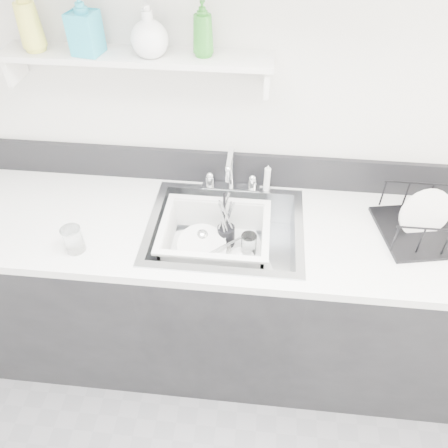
# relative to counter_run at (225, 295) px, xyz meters

# --- Properties ---
(room_shell) EXTENTS (3.50, 3.00, 2.60)m
(room_shell) POSITION_rel_counter_run_xyz_m (0.00, -0.80, 1.22)
(room_shell) COLOR silver
(room_shell) RESTS_ON ground
(counter_run) EXTENTS (3.20, 0.62, 0.92)m
(counter_run) POSITION_rel_counter_run_xyz_m (0.00, 0.00, 0.00)
(counter_run) COLOR black
(counter_run) RESTS_ON ground
(backsplash) EXTENTS (3.20, 0.02, 0.16)m
(backsplash) POSITION_rel_counter_run_xyz_m (0.00, 0.30, 0.54)
(backsplash) COLOR black
(backsplash) RESTS_ON counter_run
(sink) EXTENTS (0.64, 0.52, 0.20)m
(sink) POSITION_rel_counter_run_xyz_m (0.00, 0.00, 0.37)
(sink) COLOR silver
(sink) RESTS_ON counter_run
(faucet) EXTENTS (0.26, 0.18, 0.23)m
(faucet) POSITION_rel_counter_run_xyz_m (0.00, 0.25, 0.52)
(faucet) COLOR silver
(faucet) RESTS_ON counter_run
(side_sprayer) EXTENTS (0.03, 0.03, 0.14)m
(side_sprayer) POSITION_rel_counter_run_xyz_m (0.16, 0.25, 0.53)
(side_sprayer) COLOR white
(side_sprayer) RESTS_ON counter_run
(wall_shelf) EXTENTS (1.00, 0.16, 0.12)m
(wall_shelf) POSITION_rel_counter_run_xyz_m (-0.35, 0.23, 1.05)
(wall_shelf) COLOR silver
(wall_shelf) RESTS_ON room_shell
(wash_tub) EXTENTS (0.55, 0.50, 0.18)m
(wash_tub) POSITION_rel_counter_run_xyz_m (-0.04, -0.00, 0.38)
(wash_tub) COLOR white
(wash_tub) RESTS_ON sink
(plate_stack) EXTENTS (0.26, 0.25, 0.10)m
(plate_stack) POSITION_rel_counter_run_xyz_m (-0.09, -0.03, 0.33)
(plate_stack) COLOR white
(plate_stack) RESTS_ON wash_tub
(utensil_cup) EXTENTS (0.08, 0.08, 0.26)m
(utensil_cup) POSITION_rel_counter_run_xyz_m (-0.00, 0.05, 0.36)
(utensil_cup) COLOR black
(utensil_cup) RESTS_ON wash_tub
(ladle) EXTENTS (0.27, 0.24, 0.08)m
(ladle) POSITION_rel_counter_run_xyz_m (-0.05, -0.02, 0.35)
(ladle) COLOR silver
(ladle) RESTS_ON wash_tub
(tumbler_in_tub) EXTENTS (0.09, 0.09, 0.10)m
(tumbler_in_tub) POSITION_rel_counter_run_xyz_m (0.10, 0.01, 0.36)
(tumbler_in_tub) COLOR white
(tumbler_in_tub) RESTS_ON wash_tub
(tumbler_counter) EXTENTS (0.09, 0.09, 0.11)m
(tumbler_counter) POSITION_rel_counter_run_xyz_m (-0.57, -0.19, 0.51)
(tumbler_counter) COLOR white
(tumbler_counter) RESTS_ON counter_run
(dish_rack) EXTENTS (0.48, 0.39, 0.15)m
(dish_rack) POSITION_rel_counter_run_xyz_m (0.84, 0.06, 0.53)
(dish_rack) COLOR black
(dish_rack) RESTS_ON counter_run
(bowl_small) EXTENTS (0.13, 0.13, 0.03)m
(bowl_small) POSITION_rel_counter_run_xyz_m (0.07, -0.05, 0.32)
(bowl_small) COLOR white
(bowl_small) RESTS_ON wash_tub
(soap_bottle_a) EXTENTS (0.12, 0.12, 0.23)m
(soap_bottle_a) POSITION_rel_counter_run_xyz_m (-0.72, 0.22, 1.18)
(soap_bottle_a) COLOR #E2E054
(soap_bottle_a) RESTS_ON wall_shelf
(soap_bottle_b) EXTENTS (0.11, 0.11, 0.21)m
(soap_bottle_b) POSITION_rel_counter_run_xyz_m (-0.51, 0.21, 1.18)
(soap_bottle_b) COLOR #29ACC6
(soap_bottle_b) RESTS_ON wall_shelf
(soap_bottle_c) EXTENTS (0.15, 0.15, 0.17)m
(soap_bottle_c) POSITION_rel_counter_run_xyz_m (-0.29, 0.21, 1.16)
(soap_bottle_c) COLOR white
(soap_bottle_c) RESTS_ON wall_shelf
(soap_bottle_d) EXTENTS (0.10, 0.10, 0.19)m
(soap_bottle_d) POSITION_rel_counter_run_xyz_m (-0.10, 0.23, 1.17)
(soap_bottle_d) COLOR #298325
(soap_bottle_d) RESTS_ON wall_shelf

